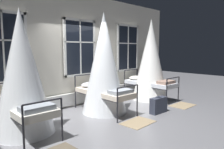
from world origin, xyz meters
TOP-DOWN VIEW (x-y plane):
  - ground at (0.00, 0.00)m, footprint 21.69×21.69m
  - back_wall_with_windows at (0.00, 1.34)m, footprint 8.89×0.10m
  - window_bank at (-0.00, 1.22)m, footprint 5.65×0.10m
  - cot_first at (-2.21, 0.20)m, footprint 1.26×1.86m
  - cot_second at (0.02, 0.14)m, footprint 1.26×1.87m
  - cot_third at (2.23, 0.15)m, footprint 1.26×1.86m
  - rug_second at (0.00, -1.11)m, footprint 0.82×0.59m
  - rug_third at (2.24, -1.11)m, footprint 0.81×0.57m
  - suitcase_dark at (1.03, -1.00)m, footprint 0.57×0.24m

SIDE VIEW (x-z plane):
  - ground at x=0.00m, z-range 0.00..0.00m
  - rug_second at x=0.00m, z-range 0.00..0.01m
  - rug_third at x=2.24m, z-range 0.00..0.01m
  - suitcase_dark at x=1.03m, z-range -0.01..0.46m
  - window_bank at x=0.00m, z-range -0.26..2.37m
  - cot_first at x=-2.21m, z-range -0.04..2.58m
  - cot_second at x=0.02m, z-range -0.04..2.74m
  - cot_third at x=2.23m, z-range -0.04..2.76m
  - back_wall_with_windows at x=0.00m, z-range 0.00..3.49m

